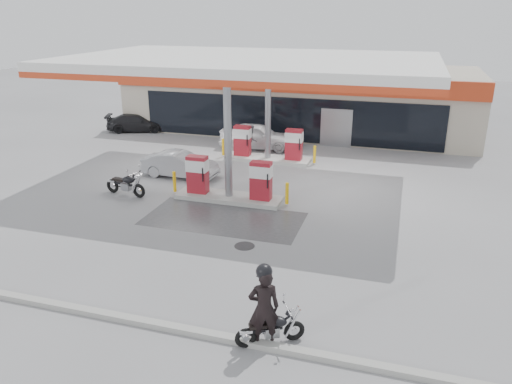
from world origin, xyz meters
TOP-DOWN VIEW (x-y plane):
  - ground at (0.00, 0.00)m, footprint 90.00×90.00m
  - wet_patch at (0.50, 0.00)m, footprint 6.00×3.00m
  - drain_cover at (2.00, -2.00)m, footprint 0.70×0.70m
  - kerb at (0.00, -7.00)m, footprint 28.00×0.25m
  - store_building at (0.01, 15.94)m, footprint 22.00×8.22m
  - canopy at (0.00, 5.00)m, footprint 16.00×10.02m
  - pump_island_near at (0.00, 2.00)m, footprint 5.14×1.30m
  - pump_island_far at (0.00, 8.00)m, footprint 5.14×1.30m
  - main_motorcycle at (4.25, -6.78)m, footprint 1.55×1.01m
  - biker_main at (4.09, -6.88)m, footprint 0.87×0.74m
  - parked_motorcycle at (-4.40, 1.20)m, footprint 2.04×0.80m
  - sedan_white at (-1.24, 10.20)m, footprint 4.41×2.09m
  - attendant at (-1.22, 9.00)m, footprint 0.77×0.90m
  - hatchback_silver at (-3.26, 4.20)m, footprint 3.68×1.40m
  - parked_car_left at (-10.00, 12.00)m, footprint 4.19×2.81m

SIDE VIEW (x-z plane):
  - ground at x=0.00m, z-range 0.00..0.00m
  - wet_patch at x=0.50m, z-range 0.00..0.00m
  - drain_cover at x=2.00m, z-range 0.00..0.01m
  - kerb at x=0.00m, z-range 0.00..0.15m
  - main_motorcycle at x=4.25m, z-range -0.05..0.84m
  - parked_motorcycle at x=-4.40m, z-range -0.06..0.99m
  - parked_car_left at x=-10.00m, z-range 0.00..1.13m
  - hatchback_silver at x=-3.26m, z-range 0.00..1.20m
  - pump_island_near at x=0.00m, z-range -0.18..1.60m
  - pump_island_far at x=0.00m, z-range -0.18..1.60m
  - sedan_white at x=-1.24m, z-range 0.00..1.46m
  - attendant at x=-1.22m, z-range 0.00..1.62m
  - biker_main at x=4.09m, z-range 0.00..2.03m
  - store_building at x=0.01m, z-range 0.01..4.01m
  - canopy at x=0.00m, z-range 2.51..8.02m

